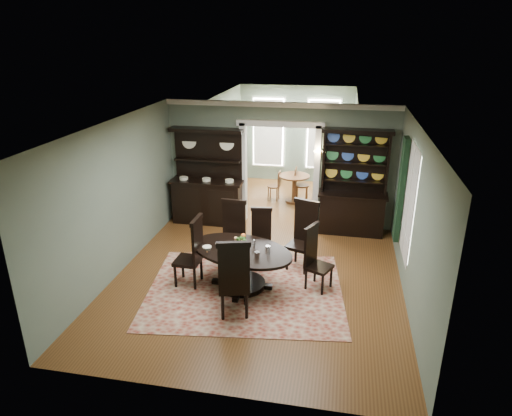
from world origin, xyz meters
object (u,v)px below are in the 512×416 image
Objects in this scene: sideboard at (208,190)px; welsh_dresser at (353,196)px; dining_table at (242,261)px; parlor_table at (294,185)px.

welsh_dresser reaches higher than sideboard.
dining_table is at bearing -123.36° from welsh_dresser.
sideboard is 2.79× the size of parlor_table.
parlor_table is at bearing 42.27° from sideboard.
welsh_dresser is at bearing 0.04° from sideboard.
dining_table is 3.35m from sideboard.
welsh_dresser is 2.92× the size of parlor_table.
dining_table is 2.78× the size of parlor_table.
parlor_table is at bearing 131.95° from welsh_dresser.
dining_table is at bearing -62.97° from sideboard.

